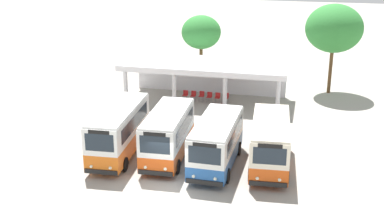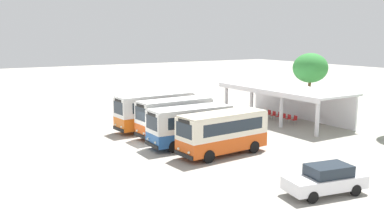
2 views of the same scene
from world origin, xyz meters
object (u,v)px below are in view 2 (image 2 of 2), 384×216
Objects in this scene: waiting_chair_middle_seat at (279,116)px; waiting_chair_fifth_seat at (288,118)px; city_bus_fourth_amber at (223,131)px; waiting_chair_second_from_end at (273,115)px; city_bus_middle_cream at (190,124)px; waiting_chair_far_end_seat at (295,119)px; waiting_chair_end_by_column at (269,113)px; city_bus_second_in_row at (174,116)px; waiting_chair_fourth_seat at (283,117)px; city_bus_nearest_orange at (155,110)px; parked_car_flank at (326,179)px.

waiting_chair_fifth_seat is (1.45, -0.11, 0.00)m from waiting_chair_middle_seat.
waiting_chair_second_from_end is (-7.70, 11.97, -1.19)m from city_bus_fourth_amber.
city_bus_fourth_amber reaches higher than city_bus_middle_cream.
waiting_chair_second_from_end is at bearing -178.00° from waiting_chair_far_end_seat.
waiting_chair_end_by_column and waiting_chair_second_from_end have the same top height.
city_bus_second_in_row is 6.52m from city_bus_fourth_amber.
waiting_chair_second_from_end is 2.17m from waiting_chair_fifth_seat.
waiting_chair_fourth_seat is at bearing 179.40° from waiting_chair_fifth_seat.
waiting_chair_end_by_column is at bearing -178.55° from waiting_chair_far_end_seat.
waiting_chair_fifth_seat is (0.99, 12.25, -1.26)m from city_bus_second_in_row.
waiting_chair_second_from_end and waiting_chair_fifth_seat have the same top height.
city_bus_fourth_amber is (9.77, 0.49, -0.11)m from city_bus_nearest_orange.
parked_car_flank is (18.99, 0.72, -0.99)m from city_bus_nearest_orange.
city_bus_second_in_row is 12.35m from waiting_chair_fifth_seat.
waiting_chair_fourth_seat is at bearing -0.45° from waiting_chair_end_by_column.
city_bus_second_in_row is 7.71× the size of waiting_chair_fourth_seat.
city_bus_second_in_row is 7.71× the size of waiting_chair_fifth_seat.
city_bus_fourth_amber is (3.26, 0.70, 0.01)m from city_bus_middle_cream.
city_bus_fourth_amber is 13.22m from waiting_chair_fifth_seat.
waiting_chair_far_end_seat is (4.97, 12.56, -1.29)m from city_bus_nearest_orange.
waiting_chair_fourth_seat is (-2.99, 12.66, -1.18)m from city_bus_middle_cream.
city_bus_second_in_row is 3.28m from city_bus_middle_cream.
waiting_chair_second_from_end is (0.72, -0.01, 0.00)m from waiting_chair_end_by_column.
city_bus_middle_cream is at bearing -79.84° from waiting_chair_fifth_seat.
city_bus_second_in_row is at bearing -84.48° from waiting_chair_second_from_end.
city_bus_second_in_row reaches higher than waiting_chair_middle_seat.
waiting_chair_fifth_seat is (2.17, -0.02, 0.00)m from waiting_chair_second_from_end.
parked_car_flank is at bearing 4.29° from city_bus_middle_cream.
city_bus_second_in_row is 7.71× the size of waiting_chair_end_by_column.
parked_car_flank is 20.59m from waiting_chair_second_from_end.
city_bus_middle_cream is at bearing -83.11° from waiting_chair_far_end_seat.
city_bus_fourth_amber is at bearing -178.56° from parked_car_flank.
waiting_chair_end_by_column is 1.00× the size of waiting_chair_far_end_seat.
city_bus_nearest_orange is 8.70× the size of waiting_chair_fourth_seat.
waiting_chair_end_by_column is 1.00× the size of waiting_chair_second_from_end.
waiting_chair_fourth_seat is 0.72m from waiting_chair_fifth_seat.
parked_car_flank is at bearing -33.65° from waiting_chair_end_by_column.
city_bus_second_in_row is at bearing -94.61° from waiting_chair_fifth_seat.
parked_car_flank reaches higher than waiting_chair_fifth_seat.
parked_car_flank is at bearing 2.17° from city_bus_nearest_orange.
waiting_chair_fourth_seat is (3.52, 12.45, -1.29)m from city_bus_nearest_orange.
city_bus_nearest_orange reaches higher than city_bus_middle_cream.
city_bus_fourth_amber is at bearing -54.88° from waiting_chair_end_by_column.
city_bus_nearest_orange is at bearing -102.56° from waiting_chair_middle_seat.
city_bus_middle_cream is (6.51, -0.21, -0.12)m from city_bus_nearest_orange.
parked_car_flank is at bearing -34.75° from waiting_chair_second_from_end.
city_bus_fourth_amber is at bearing -65.18° from waiting_chair_fifth_seat.
city_bus_nearest_orange reaches higher than waiting_chair_end_by_column.
city_bus_nearest_orange is 8.70× the size of waiting_chair_second_from_end.
waiting_chair_end_by_column is 1.00× the size of waiting_chair_middle_seat.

